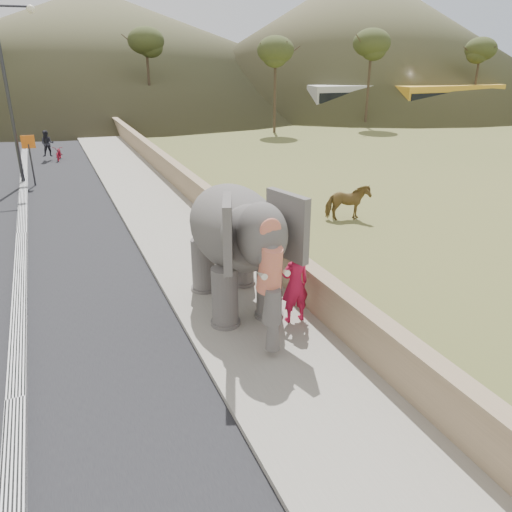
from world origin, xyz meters
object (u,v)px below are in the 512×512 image
(cow, at_px, (347,203))
(motorcyclist, at_px, (54,149))
(elephant_and_man, at_px, (235,245))
(lamppost, at_px, (13,79))

(cow, height_order, motorcyclist, motorcyclist)
(cow, relative_size, motorcyclist, 0.92)
(elephant_and_man, bearing_deg, lamppost, 106.85)
(lamppost, distance_m, elephant_and_man, 16.55)
(lamppost, height_order, elephant_and_man, lamppost)
(elephant_and_man, distance_m, motorcyclist, 21.70)
(lamppost, bearing_deg, elephant_and_man, -73.15)
(lamppost, height_order, cow, lamppost)
(elephant_and_man, xyz_separation_m, motorcyclist, (-3.36, 21.41, -1.01))
(lamppost, relative_size, cow, 4.93)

